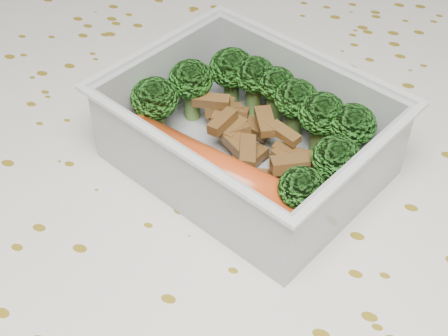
% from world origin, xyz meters
% --- Properties ---
extents(dining_table, '(1.40, 0.90, 0.75)m').
position_xyz_m(dining_table, '(0.00, 0.00, 0.67)').
color(dining_table, brown).
rests_on(dining_table, ground).
extents(tablecloth, '(1.46, 0.96, 0.19)m').
position_xyz_m(tablecloth, '(0.00, 0.00, 0.72)').
color(tablecloth, silver).
rests_on(tablecloth, dining_table).
extents(lunch_container, '(0.21, 0.19, 0.06)m').
position_xyz_m(lunch_container, '(-0.01, 0.03, 0.78)').
color(lunch_container, silver).
rests_on(lunch_container, tablecloth).
extents(broccoli_florets, '(0.17, 0.13, 0.05)m').
position_xyz_m(broccoli_florets, '(-0.00, 0.05, 0.79)').
color(broccoli_florets, '#608C3F').
rests_on(broccoli_florets, lunch_container).
extents(meat_pile, '(0.10, 0.08, 0.03)m').
position_xyz_m(meat_pile, '(-0.00, 0.04, 0.77)').
color(meat_pile, brown).
rests_on(meat_pile, lunch_container).
extents(sausage, '(0.15, 0.05, 0.03)m').
position_xyz_m(sausage, '(-0.01, -0.01, 0.78)').
color(sausage, '#CE4517').
rests_on(sausage, lunch_container).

